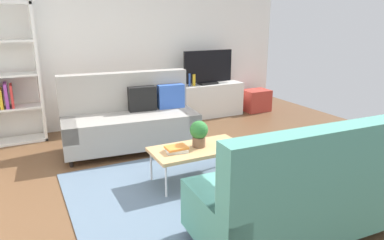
{
  "coord_description": "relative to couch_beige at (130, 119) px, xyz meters",
  "views": [
    {
      "loc": [
        -1.72,
        -3.47,
        1.9
      ],
      "look_at": [
        0.19,
        0.35,
        0.65
      ],
      "focal_mm": 33.4,
      "sensor_mm": 36.0,
      "label": 1
    }
  ],
  "objects": [
    {
      "name": "couch_beige",
      "position": [
        0.0,
        0.0,
        0.0
      ],
      "size": [
        1.97,
        1.0,
        1.1
      ],
      "rotation": [
        0.0,
        0.0,
        3.05
      ],
      "color": "gray",
      "rests_on": "ground_plane"
    },
    {
      "name": "coffee_table",
      "position": [
        0.38,
        -1.42,
        -0.05
      ],
      "size": [
        1.1,
        0.56,
        0.42
      ],
      "color": "tan",
      "rests_on": "ground_plane"
    },
    {
      "name": "table_book_1",
      "position": [
        0.1,
        -1.43,
        0.02
      ],
      "size": [
        0.24,
        0.18,
        0.03
      ],
      "primitive_type": "cube",
      "rotation": [
        0.0,
        0.0,
        -0.01
      ],
      "color": "orange",
      "rests_on": "table_book_0"
    },
    {
      "name": "couch_green",
      "position": [
        0.66,
        -2.84,
        -0.01
      ],
      "size": [
        1.93,
        0.92,
        1.1
      ],
      "rotation": [
        0.0,
        0.0,
        -0.04
      ],
      "color": "teal",
      "rests_on": "ground_plane"
    },
    {
      "name": "vase_0",
      "position": [
        1.28,
        1.09,
        0.29
      ],
      "size": [
        0.12,
        0.12,
        0.2
      ],
      "primitive_type": "cylinder",
      "color": "silver",
      "rests_on": "tv_console"
    },
    {
      "name": "storage_trunk",
      "position": [
        2.96,
        0.94,
        -0.23
      ],
      "size": [
        0.52,
        0.4,
        0.44
      ],
      "primitive_type": "cube",
      "color": "#B2382D",
      "rests_on": "ground_plane"
    },
    {
      "name": "table_book_0",
      "position": [
        0.1,
        -1.43,
        -0.01
      ],
      "size": [
        0.27,
        0.22,
        0.04
      ],
      "primitive_type": "cube",
      "rotation": [
        0.0,
        0.0,
        -0.2
      ],
      "color": "silver",
      "rests_on": "coffee_table"
    },
    {
      "name": "potted_plant",
      "position": [
        0.4,
        -1.4,
        0.15
      ],
      "size": [
        0.21,
        0.21,
        0.31
      ],
      "color": "brown",
      "rests_on": "coffee_table"
    },
    {
      "name": "tv",
      "position": [
        1.86,
        1.02,
        0.51
      ],
      "size": [
        1.0,
        0.2,
        0.64
      ],
      "color": "black",
      "rests_on": "tv_console"
    },
    {
      "name": "bottle_1",
      "position": [
        1.55,
        1.0,
        0.3
      ],
      "size": [
        0.06,
        0.06,
        0.22
      ],
      "primitive_type": "cylinder",
      "color": "gold",
      "rests_on": "tv_console"
    },
    {
      "name": "wall_far",
      "position": [
        0.29,
        1.38,
        1.0
      ],
      "size": [
        6.4,
        0.12,
        2.9
      ],
      "primitive_type": "cube",
      "color": "white",
      "rests_on": "ground_plane"
    },
    {
      "name": "ground_plane",
      "position": [
        0.29,
        -1.42,
        -0.45
      ],
      "size": [
        7.68,
        7.68,
        0.0
      ],
      "primitive_type": "plane",
      "color": "brown"
    },
    {
      "name": "area_rug",
      "position": [
        0.33,
        -1.62,
        -0.44
      ],
      "size": [
        2.9,
        2.2,
        0.01
      ],
      "primitive_type": "cube",
      "color": "slate",
      "rests_on": "ground_plane"
    },
    {
      "name": "tv_console",
      "position": [
        1.86,
        1.04,
        -0.13
      ],
      "size": [
        1.4,
        0.44,
        0.64
      ],
      "primitive_type": "cube",
      "color": "silver",
      "rests_on": "ground_plane"
    },
    {
      "name": "bottle_0",
      "position": [
        1.46,
        1.0,
        0.31
      ],
      "size": [
        0.04,
        0.04,
        0.24
      ],
      "primitive_type": "cylinder",
      "color": "#3359B2",
      "rests_on": "tv_console"
    }
  ]
}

